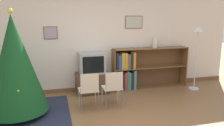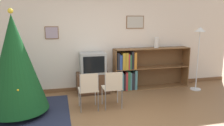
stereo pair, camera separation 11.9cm
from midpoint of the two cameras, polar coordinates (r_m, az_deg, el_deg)
name	(u,v)px [view 1 (the left image)]	position (r m, az deg, el deg)	size (l,w,h in m)	color
wall_back	(93,40)	(5.78, -5.50, 6.04)	(8.11, 0.11, 2.70)	silver
area_rug	(20,115)	(4.90, -23.66, -12.30)	(1.97, 1.79, 0.01)	#23283D
christmas_tree	(15,64)	(4.59, -24.71, -0.28)	(1.18, 1.18, 2.09)	maroon
tv_console	(92,83)	(5.68, -5.78, -5.23)	(0.83, 0.47, 0.53)	#412A1A
television	(92,63)	(5.55, -5.89, -0.02)	(0.64, 0.46, 0.53)	#9E9E99
folding_chair_left	(89,89)	(4.57, -6.76, -6.78)	(0.40, 0.40, 0.82)	beige
folding_chair_right	(113,87)	(4.67, -0.46, -6.30)	(0.40, 0.40, 0.82)	beige
bookshelf	(136,70)	(5.99, 5.74, -1.79)	(2.13, 0.36, 1.11)	brown
vase	(155,42)	(6.11, 10.63, 5.30)	(0.13, 0.13, 0.28)	silver
standing_lamp	(197,42)	(6.17, 20.90, 5.17)	(0.28, 0.28, 1.69)	silver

